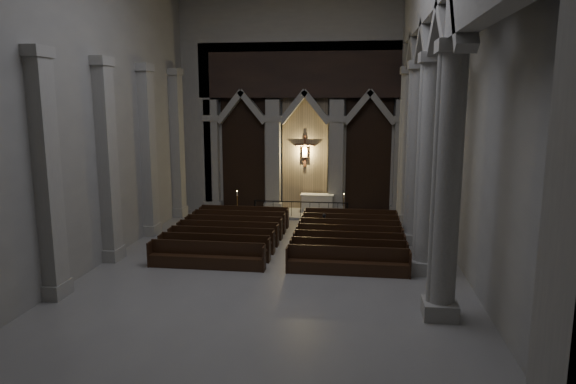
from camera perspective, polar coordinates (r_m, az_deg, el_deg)
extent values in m
plane|color=gray|center=(18.78, -1.83, -9.73)|extent=(24.00, 24.00, 0.00)
cube|color=gray|center=(29.55, 1.97, 9.46)|extent=(14.00, 0.10, 12.00)
cube|color=gray|center=(6.16, -20.89, 5.68)|extent=(14.00, 0.10, 12.00)
cube|color=gray|center=(20.04, -22.32, 8.31)|extent=(0.10, 24.00, 12.00)
cube|color=gray|center=(17.87, 21.02, 8.25)|extent=(0.10, 24.00, 12.00)
cube|color=#A3A098|center=(30.25, -8.42, 4.05)|extent=(0.80, 0.50, 6.40)
cube|color=#A3A098|center=(30.70, -8.28, -1.43)|extent=(1.05, 0.70, 0.50)
cube|color=#A3A098|center=(30.09, -8.53, 8.13)|extent=(1.00, 0.65, 0.35)
cube|color=#A3A098|center=(29.46, -1.66, 4.00)|extent=(0.80, 0.50, 6.40)
cube|color=#A3A098|center=(29.93, -1.63, -1.63)|extent=(1.05, 0.70, 0.50)
cube|color=#A3A098|center=(29.30, -1.68, 8.18)|extent=(1.00, 0.65, 0.35)
cube|color=#A3A098|center=(29.10, 5.37, 3.88)|extent=(0.80, 0.50, 6.40)
cube|color=#A3A098|center=(29.57, 5.27, -1.81)|extent=(1.05, 0.70, 0.50)
cube|color=#A3A098|center=(28.94, 5.44, 8.11)|extent=(1.00, 0.65, 0.35)
cube|color=#A3A098|center=(29.18, 12.46, 3.70)|extent=(0.80, 0.50, 6.40)
cube|color=#A3A098|center=(29.65, 12.24, -1.97)|extent=(1.05, 0.70, 0.50)
cube|color=#A3A098|center=(29.02, 12.63, 7.92)|extent=(1.00, 0.65, 0.35)
cube|color=black|center=(30.11, -4.95, 4.67)|extent=(2.60, 0.15, 7.00)
cube|color=tan|center=(29.54, 1.91, 4.60)|extent=(2.60, 0.15, 7.00)
cube|color=black|center=(29.40, 8.93, 4.45)|extent=(2.60, 0.15, 7.00)
cube|color=black|center=(29.09, 1.89, 13.38)|extent=(12.00, 0.50, 3.00)
cube|color=#A3A098|center=(30.37, -9.95, 6.50)|extent=(1.60, 0.50, 9.00)
cube|color=#A3A098|center=(29.15, 14.14, 6.19)|extent=(1.60, 0.50, 9.00)
cube|color=#A3A098|center=(29.33, 1.92, 18.27)|extent=(14.00, 0.50, 3.00)
plane|color=#E6BB67|center=(29.51, 1.90, 4.59)|extent=(1.50, 0.00, 1.50)
cube|color=#4F2A1B|center=(29.42, 1.88, 4.57)|extent=(0.13, 0.08, 1.80)
cube|color=#4F2A1B|center=(29.39, 1.89, 5.25)|extent=(1.10, 0.08, 0.13)
cube|color=tan|center=(29.37, 1.87, 4.47)|extent=(0.26, 0.10, 0.60)
sphere|color=tan|center=(29.33, 1.88, 5.24)|extent=(0.17, 0.17, 0.17)
cylinder|color=tan|center=(29.36, 1.37, 5.19)|extent=(0.45, 0.08, 0.08)
cylinder|color=tan|center=(29.31, 2.38, 5.18)|extent=(0.45, 0.08, 0.08)
cube|color=#A3A098|center=(27.72, 12.77, -2.85)|extent=(1.00, 1.00, 0.50)
cylinder|color=#A3A098|center=(27.13, 13.08, 4.89)|extent=(0.70, 0.70, 7.50)
cube|color=#A3A098|center=(27.06, 13.42, 13.03)|extent=(0.95, 0.95, 0.35)
cube|color=#A3A098|center=(23.86, 13.60, -5.01)|extent=(1.00, 1.00, 0.50)
cylinder|color=#A3A098|center=(23.17, 13.99, 3.98)|extent=(0.70, 0.70, 7.50)
cube|color=#A3A098|center=(23.09, 14.42, 13.51)|extent=(0.95, 0.95, 0.35)
cube|color=#A3A098|center=(20.05, 14.76, -8.00)|extent=(1.00, 1.00, 0.50)
cylinder|color=#A3A098|center=(19.23, 15.27, 2.68)|extent=(0.70, 0.70, 7.50)
cube|color=#A3A098|center=(19.13, 15.83, 14.18)|extent=(0.95, 0.95, 0.35)
cube|color=#A3A098|center=(16.33, 16.49, -12.37)|extent=(1.00, 1.00, 0.50)
cylinder|color=#A3A098|center=(15.31, 17.20, 0.72)|extent=(0.70, 0.70, 7.50)
cube|color=#A3A098|center=(15.19, 17.99, 15.19)|extent=(0.95, 0.95, 0.35)
cube|color=#A3A098|center=(28.97, 12.79, 6.42)|extent=(0.55, 1.20, 9.20)
cube|color=#A3A098|center=(29.25, -11.89, -2.13)|extent=(0.60, 1.00, 0.50)
cube|color=#A3A098|center=(28.69, -12.17, 5.21)|extent=(0.50, 0.80, 7.50)
cube|color=#A3A098|center=(28.62, -12.47, 12.90)|extent=(0.60, 1.00, 0.35)
cube|color=#A3A098|center=(25.61, -14.86, -4.02)|extent=(0.60, 1.00, 0.50)
cube|color=#A3A098|center=(24.98, -15.25, 4.35)|extent=(0.50, 0.80, 7.50)
cube|color=#A3A098|center=(24.90, -15.68, 13.20)|extent=(0.60, 1.00, 0.35)
cube|color=#A3A098|center=(22.11, -18.81, -6.49)|extent=(0.60, 1.00, 0.50)
cube|color=#A3A098|center=(21.37, -19.39, 3.19)|extent=(0.50, 0.80, 7.50)
cube|color=#A3A098|center=(21.28, -20.02, 13.53)|extent=(0.60, 1.00, 0.35)
cube|color=#A3A098|center=(18.81, -24.26, -9.82)|extent=(0.60, 1.00, 0.50)
cube|color=#A3A098|center=(17.93, -25.14, 1.54)|extent=(0.50, 0.80, 7.50)
cube|color=#A3A098|center=(17.82, -26.11, 13.86)|extent=(0.60, 1.00, 0.35)
cube|color=#A3A098|center=(28.86, 1.62, -2.43)|extent=(8.50, 2.60, 0.15)
cube|color=beige|center=(29.23, 3.27, -1.21)|extent=(1.74, 0.68, 0.92)
cube|color=white|center=(29.13, 3.28, -0.28)|extent=(1.89, 0.76, 0.04)
cube|color=black|center=(27.71, 1.41, -1.11)|extent=(5.02, 0.05, 0.05)
cube|color=black|center=(28.18, -3.67, -1.87)|extent=(0.09, 0.09, 1.00)
cube|color=black|center=(27.65, 6.59, -2.15)|extent=(0.09, 0.09, 1.00)
cylinder|color=black|center=(28.09, -2.67, -1.96)|extent=(0.02, 0.02, 0.92)
cylinder|color=black|center=(28.01, -1.66, -1.99)|extent=(0.02, 0.02, 0.92)
cylinder|color=black|center=(27.93, -0.64, -2.02)|extent=(0.02, 0.02, 0.92)
cylinder|color=black|center=(27.86, 0.38, -2.05)|extent=(0.02, 0.02, 0.92)
cylinder|color=black|center=(27.81, 1.41, -2.08)|extent=(0.02, 0.02, 0.92)
cylinder|color=black|center=(27.76, 2.44, -2.11)|extent=(0.02, 0.02, 0.92)
cylinder|color=black|center=(27.72, 3.47, -2.14)|extent=(0.02, 0.02, 0.92)
cylinder|color=black|center=(27.69, 4.51, -2.16)|extent=(0.02, 0.02, 0.92)
cylinder|color=black|center=(27.67, 5.54, -2.19)|extent=(0.02, 0.02, 0.92)
cylinder|color=#AA7D34|center=(27.87, -5.62, -3.04)|extent=(0.27, 0.27, 0.06)
cylinder|color=#AA7D34|center=(27.72, -5.65, -1.73)|extent=(0.04, 0.04, 1.29)
cylinder|color=#AA7D34|center=(27.60, -5.67, -0.42)|extent=(0.14, 0.14, 0.02)
cylinder|color=white|center=(27.58, -5.68, -0.18)|extent=(0.05, 0.05, 0.23)
sphere|color=#FFD059|center=(27.55, -5.68, 0.10)|extent=(0.05, 0.05, 0.05)
cylinder|color=#AA7D34|center=(27.77, 6.18, -3.10)|extent=(0.25, 0.25, 0.05)
cylinder|color=#AA7D34|center=(27.64, 6.20, -1.89)|extent=(0.04, 0.04, 1.20)
cylinder|color=#AA7D34|center=(27.52, 6.23, -0.67)|extent=(0.12, 0.12, 0.02)
cylinder|color=white|center=(27.50, 6.23, -0.45)|extent=(0.05, 0.05, 0.21)
sphere|color=#FFD059|center=(27.48, 6.24, -0.20)|extent=(0.05, 0.05, 0.05)
cube|color=black|center=(26.39, -4.91, -3.30)|extent=(4.52, 0.43, 0.48)
cube|color=black|center=(26.46, -4.84, -2.13)|extent=(4.52, 0.08, 0.54)
cube|color=black|center=(26.90, -9.63, -2.62)|extent=(0.06, 0.48, 0.97)
cube|color=black|center=(25.94, -0.04, -2.95)|extent=(0.06, 0.48, 0.97)
cube|color=black|center=(25.78, 6.91, -3.67)|extent=(4.52, 0.43, 0.48)
cube|color=black|center=(25.86, 6.94, -2.46)|extent=(4.52, 0.08, 0.54)
cube|color=black|center=(25.84, 1.90, -3.01)|extent=(0.06, 0.48, 0.97)
cube|color=black|center=(25.80, 11.95, -3.25)|extent=(0.06, 0.48, 0.97)
cube|color=black|center=(25.33, -5.46, -3.89)|extent=(4.52, 0.43, 0.48)
cube|color=black|center=(25.41, -5.38, -2.66)|extent=(4.52, 0.08, 0.54)
cube|color=black|center=(25.87, -10.36, -3.16)|extent=(0.06, 0.48, 0.97)
cube|color=black|center=(24.87, -0.38, -3.54)|extent=(0.06, 0.48, 0.97)
cube|color=black|center=(24.70, 6.87, -4.29)|extent=(4.52, 0.43, 0.48)
cube|color=black|center=(24.78, 6.91, -3.02)|extent=(4.52, 0.08, 0.54)
cube|color=black|center=(24.76, 1.64, -3.60)|extent=(0.06, 0.48, 0.97)
cube|color=black|center=(24.72, 12.14, -3.85)|extent=(0.06, 0.48, 0.97)
cube|color=black|center=(24.28, -6.05, -4.52)|extent=(4.52, 0.43, 0.48)
cube|color=black|center=(24.35, -5.96, -3.24)|extent=(4.52, 0.08, 0.54)
cube|color=black|center=(24.84, -11.15, -3.75)|extent=(0.06, 0.48, 0.97)
cube|color=black|center=(23.80, -0.75, -4.17)|extent=(0.06, 0.48, 0.97)
cube|color=black|center=(23.62, 6.83, -4.96)|extent=(4.52, 0.43, 0.48)
cube|color=black|center=(23.69, 6.87, -3.64)|extent=(4.52, 0.08, 0.54)
cube|color=black|center=(23.69, 1.36, -4.24)|extent=(0.06, 0.48, 0.97)
cube|color=black|center=(23.65, 12.34, -4.51)|extent=(0.06, 0.48, 0.97)
cube|color=black|center=(23.24, -6.70, -5.21)|extent=(4.52, 0.43, 0.48)
cube|color=black|center=(23.30, -6.60, -3.87)|extent=(4.52, 0.08, 0.54)
cube|color=black|center=(23.83, -12.00, -4.38)|extent=(0.06, 0.48, 0.97)
cube|color=black|center=(22.73, -1.16, -4.86)|extent=(0.06, 0.48, 0.97)
cube|color=black|center=(22.55, 6.79, -5.70)|extent=(4.52, 0.43, 0.48)
cube|color=black|center=(22.61, 6.82, -4.31)|extent=(4.52, 0.08, 0.54)
cube|color=black|center=(22.62, 1.05, -4.94)|extent=(0.06, 0.48, 0.97)
cube|color=black|center=(22.57, 12.57, -5.22)|extent=(0.06, 0.48, 0.97)
cube|color=black|center=(22.20, -7.41, -5.97)|extent=(4.52, 0.43, 0.48)
cube|color=black|center=(22.26, -7.30, -4.56)|extent=(4.52, 0.08, 0.54)
cube|color=black|center=(22.82, -12.94, -5.07)|extent=(0.06, 0.48, 0.97)
cube|color=black|center=(21.67, -1.62, -5.63)|extent=(0.06, 0.48, 0.97)
cube|color=black|center=(21.48, 6.74, -6.51)|extent=(4.52, 0.43, 0.48)
cube|color=black|center=(21.54, 6.78, -5.06)|extent=(4.52, 0.08, 0.54)
cube|color=black|center=(21.55, 0.71, -5.71)|extent=(0.06, 0.48, 0.97)
cube|color=black|center=(21.51, 12.82, -6.01)|extent=(0.06, 0.48, 0.97)
cube|color=black|center=(21.18, -8.19, -6.80)|extent=(4.52, 0.43, 0.48)
cube|color=black|center=(21.22, -8.08, -5.32)|extent=(4.52, 0.08, 0.54)
cube|color=black|center=(21.82, -13.96, -5.83)|extent=(0.06, 0.48, 0.97)
cube|color=black|center=(20.62, -2.11, -6.46)|extent=(0.06, 0.48, 0.97)
cube|color=black|center=(20.42, 6.68, -7.41)|extent=(4.52, 0.43, 0.48)
cube|color=black|center=(20.46, 6.72, -5.88)|extent=(4.52, 0.08, 0.54)
cube|color=black|center=(20.49, 0.33, -6.56)|extent=(0.06, 0.48, 0.97)
cube|color=black|center=(20.44, 13.09, -6.88)|extent=(0.06, 0.48, 0.97)
cube|color=black|center=(20.16, -9.05, -7.71)|extent=(4.52, 0.43, 0.48)
cube|color=black|center=(20.19, -8.93, -6.15)|extent=(4.52, 0.08, 0.54)
cube|color=black|center=(20.83, -15.08, -6.65)|extent=(0.06, 0.48, 0.97)
cube|color=black|center=(19.57, -2.67, -7.39)|extent=(0.06, 0.48, 0.97)
cube|color=black|center=(19.36, 6.62, -8.41)|extent=(4.52, 0.43, 0.48)
cube|color=black|center=(19.39, 6.67, -6.79)|extent=(4.52, 0.08, 0.54)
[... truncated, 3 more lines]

